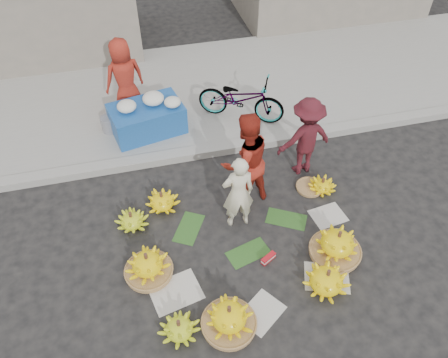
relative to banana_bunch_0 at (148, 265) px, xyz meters
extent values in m
plane|color=black|center=(1.63, 0.19, -0.21)|extent=(80.00, 80.00, 0.00)
cube|color=gray|center=(1.63, 2.39, -0.13)|extent=(40.00, 0.25, 0.15)
cube|color=gray|center=(1.63, 4.49, -0.15)|extent=(40.00, 4.00, 0.12)
cylinder|color=olive|center=(0.00, 0.00, -0.16)|extent=(0.70, 0.70, 0.09)
cylinder|color=#45281B|center=(0.00, 0.00, 0.21)|extent=(0.05, 0.05, 0.12)
cylinder|color=#45281B|center=(0.28, -1.03, 0.06)|extent=(0.05, 0.05, 0.12)
cylinder|color=olive|center=(0.94, -1.09, -0.16)|extent=(0.73, 0.73, 0.09)
cylinder|color=#45281B|center=(0.94, -1.09, 0.23)|extent=(0.05, 0.05, 0.12)
cylinder|color=#45281B|center=(2.43, -0.85, 0.14)|extent=(0.05, 0.05, 0.12)
cylinder|color=olive|center=(2.82, -0.33, -0.16)|extent=(0.78, 0.78, 0.09)
cylinder|color=#45281B|center=(2.82, -0.33, 0.25)|extent=(0.05, 0.05, 0.12)
cylinder|color=#45281B|center=(3.15, 0.97, 0.02)|extent=(0.05, 0.05, 0.12)
cylinder|color=#45281B|center=(-0.15, 0.97, 0.05)|extent=(0.05, 0.05, 0.12)
cylinder|color=#45281B|center=(0.38, 1.25, 0.08)|extent=(0.05, 0.05, 0.12)
cylinder|color=olive|center=(2.96, 1.05, -0.18)|extent=(0.61, 0.61, 0.05)
cube|color=#B4131C|center=(1.78, -0.21, -0.15)|extent=(0.26, 0.19, 0.10)
imported|color=beige|center=(1.52, 0.63, 0.49)|extent=(0.51, 0.34, 1.39)
imported|color=#AD2B1A|center=(1.77, 1.11, 0.67)|extent=(1.00, 0.87, 1.74)
imported|color=maroon|center=(2.98, 1.56, 0.56)|extent=(1.04, 0.67, 1.52)
cube|color=#164893|center=(0.41, 3.23, 0.20)|extent=(1.50, 1.11, 0.57)
ellipsoid|color=silver|center=(0.07, 3.17, 0.58)|extent=(0.36, 0.36, 0.20)
ellipsoid|color=silver|center=(0.58, 3.29, 0.59)|extent=(0.41, 0.41, 0.22)
ellipsoid|color=silver|center=(0.92, 3.12, 0.57)|extent=(0.32, 0.32, 0.17)
cylinder|color=slate|center=(-0.34, 3.40, 0.08)|extent=(0.29, 0.29, 0.33)
imported|color=#AD2B1A|center=(0.11, 3.94, 0.72)|extent=(0.90, 0.72, 1.62)
imported|color=gray|center=(2.29, 3.20, 0.38)|extent=(1.40, 1.83, 0.92)
camera|label=1|loc=(0.21, -3.76, 5.36)|focal=35.00mm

